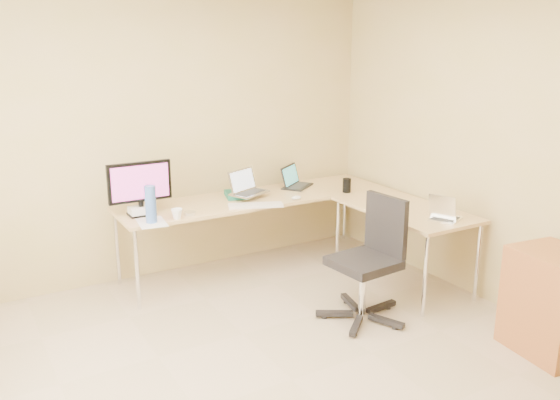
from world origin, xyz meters
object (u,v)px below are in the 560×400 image
desk_fan (149,190)px  laptop_center (249,182)px  desk_main (257,233)px  keyboard (256,205)px  cabinet (552,305)px  laptop_black (297,176)px  laptop_return (446,209)px  monitor (140,188)px  water_bottle (151,204)px  office_chair (364,260)px  mug (177,214)px  desk_return (403,246)px

desk_fan → laptop_center: bearing=-36.1°
desk_fan → desk_main: bearing=-33.9°
laptop_center → keyboard: (-0.08, -0.28, -0.15)m
desk_main → cabinet: (1.07, -2.46, -0.01)m
laptop_black → cabinet: laptop_black is taller
laptop_center → laptop_return: 1.80m
monitor → water_bottle: (0.00, -0.27, -0.07)m
monitor → desk_fan: (0.15, 0.23, -0.08)m
water_bottle → office_chair: water_bottle is taller
monitor → keyboard: (0.96, -0.27, -0.22)m
laptop_center → cabinet: (1.15, -2.44, -0.53)m
keyboard → office_chair: bearing=-48.3°
laptop_black → office_chair: bearing=-137.7°
laptop_center → water_bottle: (-1.05, -0.28, -0.00)m
mug → desk_main: bearing=18.2°
desk_main → cabinet: 2.68m
laptop_return → cabinet: bearing=158.6°
office_chair → laptop_center: bearing=97.5°
laptop_center → office_chair: 1.44m
cabinet → keyboard: bearing=126.5°
laptop_center → desk_return: bearing=-67.1°
laptop_center → laptop_black: (0.62, 0.14, -0.05)m
water_bottle → mug: bearing=0.0°
desk_main → cabinet: cabinet is taller
mug → laptop_return: size_ratio=0.33×
laptop_black → desk_main: bearing=157.3°
desk_main → desk_fan: desk_fan is taller
desk_main → cabinet: bearing=-66.6°
laptop_center → laptop_return: bearing=-76.6°
keyboard → office_chair: (0.39, -1.08, -0.24)m
desk_fan → office_chair: 2.01m
cabinet → desk_main: bearing=120.3°
laptop_return → office_chair: size_ratio=0.28×
water_bottle → desk_return: bearing=-18.5°
desk_main → desk_return: size_ratio=2.04×
desk_return → office_chair: bearing=-153.5°
keyboard → cabinet: 2.52m
desk_return → monitor: (-2.10, 0.97, 0.60)m
laptop_return → laptop_black: bearing=-7.3°
desk_return → office_chair: (-0.75, -0.37, 0.14)m
monitor → cabinet: 3.33m
water_bottle → laptop_return: bearing=-28.1°
desk_return → laptop_black: bearing=111.1°
mug → office_chair: 1.59m
desk_return → desk_main: bearing=134.3°
laptop_return → desk_fan: bearing=26.3°
laptop_return → cabinet: (0.05, -1.02, -0.46)m
office_chair → cabinet: size_ratio=1.27×
desk_main → keyboard: (-0.16, -0.30, 0.38)m
laptop_return → cabinet: size_ratio=0.36×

